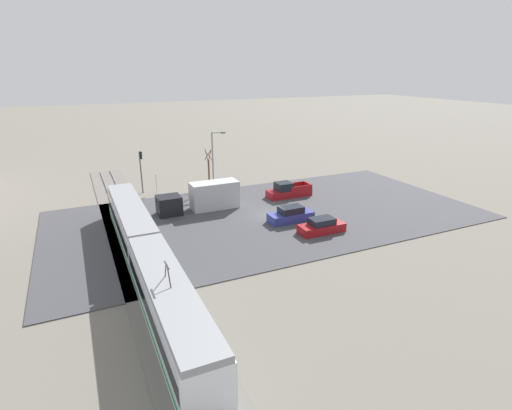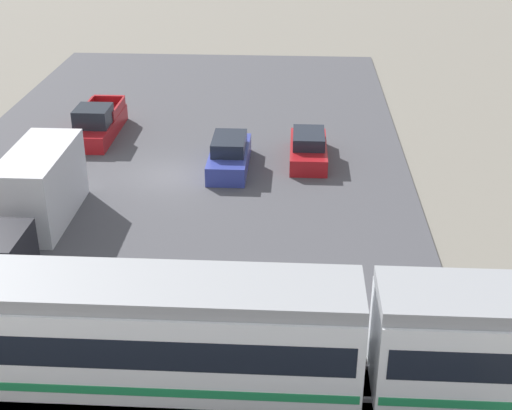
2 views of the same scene
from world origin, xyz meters
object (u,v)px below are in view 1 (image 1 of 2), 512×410
object	(u,v)px
box_truck	(204,197)
pickup_truck	(288,191)
traffic_light_pole	(141,167)
street_tree	(209,168)
light_rail_tram	(147,255)
street_lamp_near_crossing	(214,155)
sedan_car_0	(322,226)
sedan_car_1	(291,215)
no_parking_sign	(156,181)

from	to	relation	value
box_truck	pickup_truck	world-z (taller)	box_truck
traffic_light_pole	street_tree	distance (m)	9.27
light_rail_tram	street_lamp_near_crossing	world-z (taller)	street_lamp_near_crossing
street_tree	light_rail_tram	bearing A→B (deg)	151.17
pickup_truck	sedan_car_0	distance (m)	11.77
sedan_car_1	light_rail_tram	bearing A→B (deg)	108.88
street_lamp_near_crossing	no_parking_sign	xyz separation A→B (m)	(0.78, 7.71, -2.87)
box_truck	sedan_car_0	bearing A→B (deg)	-143.23
pickup_truck	traffic_light_pole	distance (m)	18.91
sedan_car_1	no_parking_sign	xyz separation A→B (m)	(16.46, 10.62, 0.73)
street_tree	sedan_car_1	bearing A→B (deg)	-170.02
light_rail_tram	street_tree	world-z (taller)	street_tree
sedan_car_1	street_lamp_near_crossing	world-z (taller)	street_lamp_near_crossing
light_rail_tram	sedan_car_0	bearing A→B (deg)	-84.96
light_rail_tram	street_lamp_near_crossing	xyz separation A→B (m)	(21.07, -12.86, 2.63)
street_lamp_near_crossing	light_rail_tram	bearing A→B (deg)	148.61
light_rail_tram	sedan_car_1	distance (m)	16.69
sedan_car_0	sedan_car_1	xyz separation A→B (m)	(3.89, 1.26, 0.06)
sedan_car_1	street_lamp_near_crossing	bearing A→B (deg)	10.51
light_rail_tram	box_truck	size ratio (longest dim) A/B	3.32
street_tree	no_parking_sign	world-z (taller)	street_tree
light_rail_tram	pickup_truck	world-z (taller)	light_rail_tram
pickup_truck	no_parking_sign	bearing A→B (deg)	58.57
light_rail_tram	traffic_light_pole	bearing A→B (deg)	-8.90
street_tree	traffic_light_pole	bearing A→B (deg)	94.00
sedan_car_0	no_parking_sign	distance (m)	23.58
light_rail_tram	street_lamp_near_crossing	distance (m)	24.82
pickup_truck	no_parking_sign	size ratio (longest dim) A/B	2.33
pickup_truck	street_tree	distance (m)	12.34
traffic_light_pole	street_tree	world-z (taller)	traffic_light_pole
pickup_truck	sedan_car_1	bearing A→B (deg)	152.64
traffic_light_pole	sedan_car_1	bearing A→B (deg)	-144.16
sedan_car_1	traffic_light_pole	size ratio (longest dim) A/B	0.88
traffic_light_pole	sedan_car_0	bearing A→B (deg)	-147.05
box_truck	sedan_car_1	world-z (taller)	box_truck
box_truck	street_tree	size ratio (longest dim) A/B	1.88
box_truck	sedan_car_1	bearing A→B (deg)	-135.84
light_rail_tram	street_tree	distance (m)	26.27
light_rail_tram	pickup_truck	xyz separation A→B (m)	(12.97, -19.69, -0.92)
box_truck	no_parking_sign	distance (m)	9.77
box_truck	pickup_truck	xyz separation A→B (m)	(0.24, -11.05, -0.71)
traffic_light_pole	pickup_truck	bearing A→B (deg)	-120.15
sedan_car_0	traffic_light_pole	size ratio (longest dim) A/B	0.85
sedan_car_0	traffic_light_pole	distance (m)	25.03
pickup_truck	light_rail_tram	bearing A→B (deg)	123.37
light_rail_tram	sedan_car_0	world-z (taller)	light_rail_tram
sedan_car_1	traffic_light_pole	world-z (taller)	traffic_light_pole
sedan_car_1	traffic_light_pole	distance (m)	21.12
light_rail_tram	traffic_light_pole	distance (m)	22.71
pickup_truck	street_lamp_near_crossing	xyz separation A→B (m)	(8.10, 6.83, 3.55)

